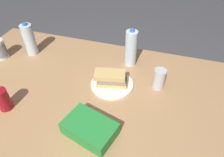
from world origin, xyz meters
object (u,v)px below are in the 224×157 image
(soda_can_silver, at_px, (159,79))
(paper_plate, at_px, (112,84))
(dining_table, at_px, (89,104))
(water_bottle_spare, at_px, (131,48))
(sandwich, at_px, (111,78))
(water_bottle_tall, at_px, (29,40))
(plastic_cup_stack, at_px, (0,49))
(soda_can_red, at_px, (3,100))
(chip_bag, at_px, (90,128))

(soda_can_silver, bearing_deg, paper_plate, 13.82)
(dining_table, relative_size, paper_plate, 7.16)
(paper_plate, bearing_deg, water_bottle_spare, -102.84)
(sandwich, height_order, water_bottle_tall, water_bottle_tall)
(sandwich, xyz_separation_m, plastic_cup_stack, (0.78, -0.05, 0.01))
(dining_table, xyz_separation_m, plastic_cup_stack, (0.68, -0.16, 0.15))
(soda_can_red, xyz_separation_m, chip_bag, (-0.47, 0.02, -0.03))
(sandwich, bearing_deg, soda_can_silver, -165.81)
(sandwich, distance_m, water_bottle_spare, 0.25)
(chip_bag, distance_m, soda_can_silver, 0.47)
(chip_bag, xyz_separation_m, plastic_cup_stack, (0.78, -0.38, 0.03))
(plastic_cup_stack, bearing_deg, dining_table, 166.83)
(sandwich, xyz_separation_m, soda_can_red, (0.47, 0.32, 0.01))
(water_bottle_tall, distance_m, soda_can_silver, 0.88)
(paper_plate, relative_size, water_bottle_tall, 1.08)
(soda_can_red, xyz_separation_m, water_bottle_spare, (-0.52, -0.55, 0.06))
(paper_plate, bearing_deg, chip_bag, 89.59)
(sandwich, height_order, plastic_cup_stack, plastic_cup_stack)
(chip_bag, xyz_separation_m, soda_can_silver, (-0.26, -0.40, 0.03))
(paper_plate, height_order, water_bottle_spare, water_bottle_spare)
(paper_plate, distance_m, water_bottle_spare, 0.26)
(dining_table, distance_m, water_bottle_spare, 0.43)
(water_bottle_tall, bearing_deg, water_bottle_spare, -173.16)
(chip_bag, height_order, water_bottle_spare, water_bottle_spare)
(soda_can_red, height_order, soda_can_silver, same)
(paper_plate, distance_m, soda_can_red, 0.57)
(sandwich, xyz_separation_m, water_bottle_spare, (-0.06, -0.23, 0.06))
(dining_table, distance_m, soda_can_red, 0.44)
(sandwich, xyz_separation_m, water_bottle_tall, (0.61, -0.15, 0.05))
(soda_can_red, bearing_deg, paper_plate, -145.82)
(paper_plate, xyz_separation_m, plastic_cup_stack, (0.79, -0.05, 0.06))
(plastic_cup_stack, distance_m, soda_can_silver, 1.04)
(paper_plate, relative_size, soda_can_silver, 2.00)
(chip_bag, height_order, water_bottle_tall, water_bottle_tall)
(soda_can_silver, bearing_deg, plastic_cup_stack, 0.95)
(dining_table, bearing_deg, paper_plate, -132.95)
(chip_bag, height_order, plastic_cup_stack, plastic_cup_stack)
(chip_bag, distance_m, water_bottle_spare, 0.57)
(water_bottle_spare, bearing_deg, plastic_cup_stack, 12.35)
(dining_table, height_order, soda_can_red, soda_can_red)
(dining_table, relative_size, plastic_cup_stack, 13.37)
(soda_can_red, height_order, water_bottle_spare, water_bottle_spare)
(chip_bag, height_order, soda_can_silver, soda_can_silver)
(dining_table, relative_size, soda_can_red, 14.35)
(soda_can_red, distance_m, water_bottle_spare, 0.76)
(dining_table, height_order, plastic_cup_stack, plastic_cup_stack)
(paper_plate, distance_m, chip_bag, 0.34)
(dining_table, height_order, sandwich, sandwich)
(soda_can_red, xyz_separation_m, plastic_cup_stack, (0.32, -0.37, 0.00))
(paper_plate, height_order, plastic_cup_stack, plastic_cup_stack)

